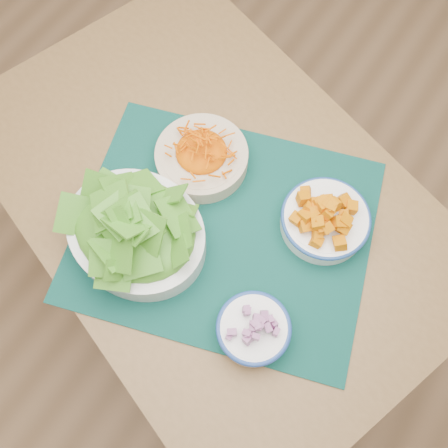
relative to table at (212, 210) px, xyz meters
name	(u,v)px	position (x,y,z in m)	size (l,w,h in m)	color
ground	(246,288)	(0.10, 0.04, -0.64)	(4.00, 4.00, 0.00)	#9A704A
table	(212,210)	(0.00, 0.00, 0.00)	(1.32, 1.07, 0.75)	brown
placemat	(224,230)	(0.08, -0.06, 0.11)	(0.62, 0.50, 0.00)	#052A25
carrot_bowl	(202,155)	(-0.05, 0.05, 0.15)	(0.24, 0.24, 0.08)	beige
squash_bowl	(326,217)	(0.25, 0.07, 0.15)	(0.24, 0.24, 0.09)	white
lettuce_bowl	(135,228)	(-0.06, -0.18, 0.18)	(0.32, 0.27, 0.14)	white
onion_bowl	(254,328)	(0.24, -0.21, 0.15)	(0.15, 0.15, 0.08)	white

